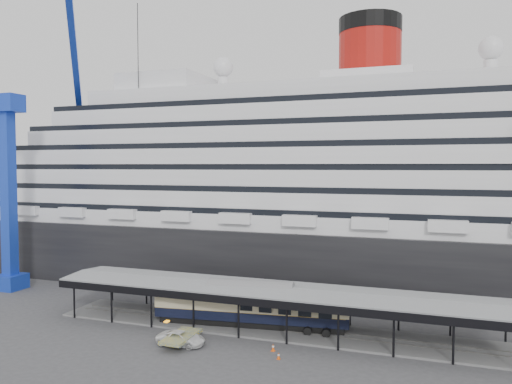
% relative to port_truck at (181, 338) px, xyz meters
% --- Properties ---
extents(ground, '(200.00, 200.00, 0.00)m').
position_rel_port_truck_xyz_m(ground, '(8.09, 3.33, -0.76)').
color(ground, '#3D3D3F').
rests_on(ground, ground).
extents(cruise_ship, '(130.00, 30.00, 43.90)m').
position_rel_port_truck_xyz_m(cruise_ship, '(8.14, 35.33, 17.59)').
color(cruise_ship, black).
rests_on(cruise_ship, ground).
extents(platform_canopy, '(56.00, 9.18, 5.30)m').
position_rel_port_truck_xyz_m(platform_canopy, '(8.09, 8.33, 1.60)').
color(platform_canopy, slate).
rests_on(platform_canopy, ground).
extents(crane_blue, '(22.63, 19.19, 47.60)m').
position_rel_port_truck_xyz_m(crane_blue, '(-37.02, 13.95, 19.20)').
color(crane_blue, blue).
rests_on(crane_blue, ground).
extents(port_truck, '(5.48, 2.54, 1.52)m').
position_rel_port_truck_xyz_m(port_truck, '(0.00, 0.00, 0.00)').
color(port_truck, silver).
rests_on(port_truck, ground).
extents(pullman_carriage, '(24.23, 6.00, 23.59)m').
position_rel_port_truck_xyz_m(pullman_carriage, '(5.19, 8.33, 2.09)').
color(pullman_carriage, black).
rests_on(pullman_carriage, ground).
extents(traffic_cone_left, '(0.46, 0.46, 0.74)m').
position_rel_port_truck_xyz_m(traffic_cone_left, '(-0.34, 0.55, -0.39)').
color(traffic_cone_left, '#D7480B').
rests_on(traffic_cone_left, ground).
extents(traffic_cone_mid, '(0.39, 0.39, 0.72)m').
position_rel_port_truck_xyz_m(traffic_cone_mid, '(11.41, -0.29, -0.40)').
color(traffic_cone_mid, '#EB550D').
rests_on(traffic_cone_mid, ground).
extents(traffic_cone_right, '(0.49, 0.49, 0.82)m').
position_rel_port_truck_xyz_m(traffic_cone_right, '(10.19, 1.67, -0.35)').
color(traffic_cone_right, '#EB530D').
rests_on(traffic_cone_right, ground).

